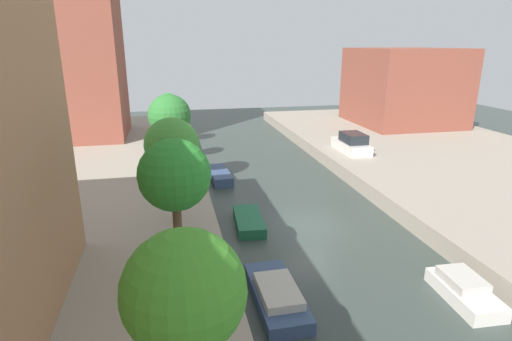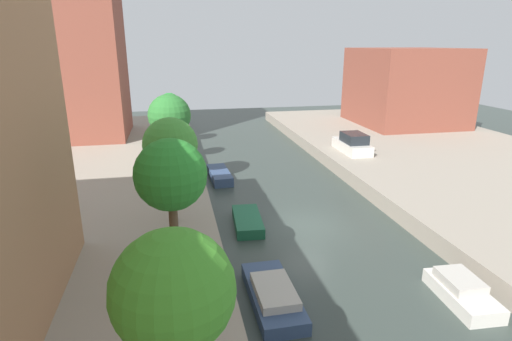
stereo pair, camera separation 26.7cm
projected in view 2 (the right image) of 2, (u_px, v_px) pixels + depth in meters
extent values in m
plane|color=#333D38|center=(307.00, 226.00, 22.30)|extent=(84.00, 84.00, 0.00)
cube|color=gray|center=(3.00, 244.00, 19.27)|extent=(20.00, 64.00, 1.00)
cube|color=brown|center=(61.00, 27.00, 36.18)|extent=(10.00, 8.46, 19.62)
cube|color=brown|center=(406.00, 87.00, 44.19)|extent=(10.00, 10.57, 7.98)
sphere|color=#3A8725|center=(173.00, 290.00, 7.54)|extent=(2.35, 2.35, 2.35)
cylinder|color=#4F3D29|center=(175.00, 243.00, 14.71)|extent=(0.31, 0.31, 3.36)
sphere|color=#267D28|center=(171.00, 175.00, 13.95)|extent=(2.50, 2.50, 2.50)
cylinder|color=brown|center=(173.00, 192.00, 20.18)|extent=(0.24, 0.24, 2.98)
sphere|color=#3D8831|center=(170.00, 145.00, 19.47)|extent=(2.61, 2.61, 2.61)
cylinder|color=brown|center=(172.00, 154.00, 26.80)|extent=(0.30, 0.30, 3.16)
sphere|color=#2A6F2C|center=(169.00, 116.00, 26.04)|extent=(2.71, 2.71, 2.71)
cylinder|color=brown|center=(171.00, 137.00, 32.94)|extent=(0.32, 0.32, 2.56)
sphere|color=#3E7C37|center=(170.00, 113.00, 32.36)|extent=(1.88, 1.88, 1.88)
cylinder|color=#4E4431|center=(171.00, 124.00, 38.90)|extent=(0.26, 0.26, 2.36)
sphere|color=#248B2F|center=(170.00, 104.00, 38.34)|extent=(2.01, 2.01, 2.01)
cube|color=beige|center=(352.00, 147.00, 33.51)|extent=(1.85, 4.29, 0.83)
cube|color=#1E2328|center=(354.00, 138.00, 32.97)|extent=(1.61, 2.37, 0.76)
cube|color=#33476B|center=(273.00, 296.00, 15.69)|extent=(1.68, 4.34, 0.54)
cube|color=#B2ADA3|center=(275.00, 291.00, 15.29)|extent=(1.42, 2.39, 0.32)
cube|color=#195638|center=(248.00, 221.00, 22.26)|extent=(1.67, 3.59, 0.55)
cube|color=#33476B|center=(220.00, 175.00, 29.83)|extent=(1.53, 3.96, 0.65)
cube|color=beige|center=(462.00, 295.00, 15.75)|extent=(1.64, 3.23, 0.56)
cube|color=#B2ADA3|center=(460.00, 281.00, 15.83)|extent=(1.34, 1.80, 0.38)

